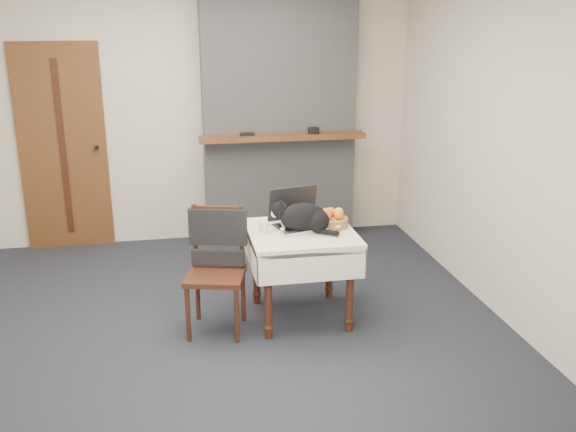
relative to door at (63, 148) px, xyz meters
name	(u,v)px	position (x,y,z in m)	size (l,w,h in m)	color
ground	(205,323)	(1.20, -1.97, -1.00)	(4.50, 4.50, 0.00)	black
room_shell	(191,81)	(1.20, -1.51, 0.76)	(4.52, 4.01, 2.61)	beige
door	(63,148)	(0.00, 0.00, 0.00)	(0.82, 0.10, 2.00)	brown
chimney	(279,113)	(2.10, -0.13, 0.30)	(1.62, 0.48, 2.60)	gray
side_table	(301,245)	(1.94, -1.99, -0.41)	(0.78, 0.78, 0.70)	#3D2010
laptop	(298,217)	(1.94, -1.88, -0.23)	(0.46, 0.42, 0.29)	#B7B7BC
cat	(304,218)	(1.96, -2.01, -0.19)	(0.47, 0.34, 0.25)	black
cream_jar	(264,227)	(1.66, -1.97, -0.26)	(0.07, 0.07, 0.08)	silver
pill_bottle	(338,230)	(2.19, -2.13, -0.27)	(0.03, 0.03, 0.07)	#A45F14
fruit_basket	(332,219)	(2.19, -1.93, -0.24)	(0.24, 0.24, 0.14)	#A77843
desk_clutter	(328,225)	(2.17, -1.91, -0.30)	(0.15, 0.02, 0.01)	black
chair	(217,252)	(1.31, -2.01, -0.41)	(0.50, 0.49, 0.92)	#3D2010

